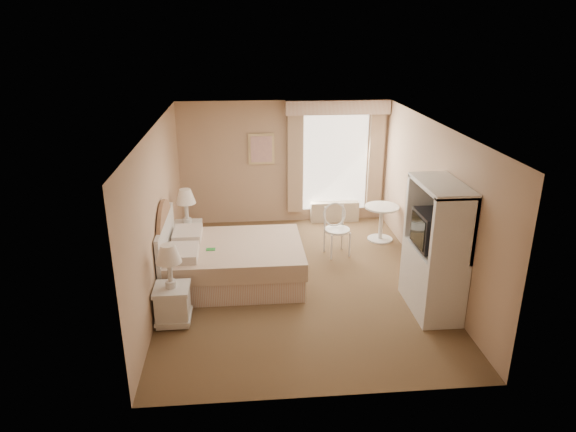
{
  "coord_description": "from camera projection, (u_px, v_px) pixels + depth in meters",
  "views": [
    {
      "loc": [
        -0.83,
        -7.32,
        3.86
      ],
      "look_at": [
        -0.14,
        0.3,
        1.01
      ],
      "focal_mm": 32.0,
      "sensor_mm": 36.0,
      "label": 1
    }
  ],
  "objects": [
    {
      "name": "round_table",
      "position": [
        381.0,
        217.0,
        9.69
      ],
      "size": [
        0.64,
        0.64,
        0.68
      ],
      "color": "silver",
      "rests_on": "room"
    },
    {
      "name": "cafe_chair",
      "position": [
        336.0,
        225.0,
        9.1
      ],
      "size": [
        0.53,
        0.53,
        0.92
      ],
      "rotation": [
        0.0,
        0.0,
        0.22
      ],
      "color": "silver",
      "rests_on": "room"
    },
    {
      "name": "room",
      "position": [
        299.0,
        208.0,
        7.81
      ],
      "size": [
        4.21,
        5.51,
        2.51
      ],
      "color": "brown",
      "rests_on": "ground"
    },
    {
      "name": "armoire",
      "position": [
        435.0,
        259.0,
        7.19
      ],
      "size": [
        0.57,
        1.14,
        1.9
      ],
      "color": "silver",
      "rests_on": "room"
    },
    {
      "name": "window",
      "position": [
        336.0,
        158.0,
        10.35
      ],
      "size": [
        2.05,
        0.22,
        2.51
      ],
      "color": "white",
      "rests_on": "room"
    },
    {
      "name": "nightstand_near",
      "position": [
        172.0,
        295.0,
        6.95
      ],
      "size": [
        0.47,
        0.47,
        1.15
      ],
      "color": "silver",
      "rests_on": "room"
    },
    {
      "name": "bed",
      "position": [
        227.0,
        261.0,
        8.12
      ],
      "size": [
        2.15,
        1.68,
        1.48
      ],
      "color": "tan",
      "rests_on": "room"
    },
    {
      "name": "nightstand_far",
      "position": [
        188.0,
        230.0,
        9.12
      ],
      "size": [
        0.49,
        0.49,
        1.18
      ],
      "color": "silver",
      "rests_on": "room"
    },
    {
      "name": "framed_art",
      "position": [
        261.0,
        149.0,
        10.2
      ],
      "size": [
        0.52,
        0.04,
        0.62
      ],
      "color": "#DABD86",
      "rests_on": "room"
    }
  ]
}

